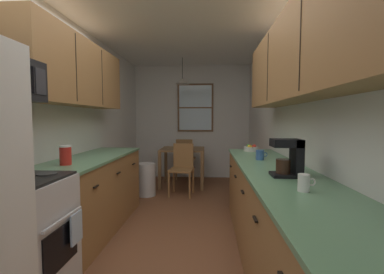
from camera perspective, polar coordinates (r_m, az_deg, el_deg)
ground_plane at (r=3.62m, az=-2.83°, el=-17.82°), size 12.00×12.00×0.00m
wall_left at (r=3.77m, az=-23.78°, el=2.57°), size 0.10×9.00×2.55m
wall_right at (r=3.48m, az=19.78°, el=2.58°), size 0.10×9.00×2.55m
wall_back at (r=6.01m, az=0.00°, el=3.30°), size 4.40×0.10×2.55m
ceiling_slab at (r=3.59m, az=-2.99°, el=24.26°), size 4.40×9.00×0.08m
stove_range at (r=2.40m, az=-33.69°, el=-18.07°), size 0.66×0.61×1.10m
counter_left at (r=3.43m, az=-20.71°, el=-11.39°), size 0.64×1.90×0.90m
upper_cabinets_left at (r=3.37m, az=-23.90°, el=12.66°), size 0.33×1.98×0.75m
counter_right at (r=2.53m, az=18.28°, el=-16.93°), size 0.64×3.17×0.90m
upper_cabinets_right at (r=2.42m, az=22.70°, el=16.11°), size 0.33×2.85×0.73m
dining_table at (r=5.24m, az=-2.08°, el=-3.93°), size 0.86×0.76×0.76m
dining_chair_near at (r=4.67m, az=-2.17°, el=-6.45°), size 0.44×0.44×0.90m
dining_chair_far at (r=5.83m, az=-1.49°, el=-4.36°), size 0.44×0.44×0.90m
pendant_light at (r=5.24m, az=-2.12°, el=12.12°), size 0.28×0.28×0.51m
back_window at (r=5.93m, az=0.75°, el=6.43°), size 0.81×0.05×1.08m
trash_bin at (r=4.69m, az=-9.92°, el=-9.15°), size 0.31×0.31×0.57m
storage_canister at (r=2.81m, az=-25.98°, el=-3.58°), size 0.11×0.11×0.19m
dish_towel at (r=2.33m, az=-24.02°, el=-17.69°), size 0.02×0.16×0.24m
coffee_maker at (r=2.15m, az=20.65°, el=-4.10°), size 0.22×0.18×0.29m
mug_by_coffeemaker at (r=2.93m, az=14.71°, el=-3.82°), size 0.12×0.09×0.11m
mug_spare at (r=1.76m, az=23.35°, el=-9.20°), size 0.11×0.07×0.11m
fruit_bowl at (r=3.70m, az=12.79°, el=-2.44°), size 0.20×0.20×0.09m
table_serving_bowl at (r=5.27m, az=-0.92°, el=-2.12°), size 0.17×0.17×0.06m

